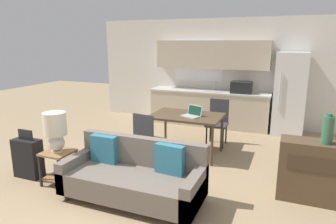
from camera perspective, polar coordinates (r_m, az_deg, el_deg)
name	(u,v)px	position (r m, az deg, el deg)	size (l,w,h in m)	color
ground_plane	(124,205)	(4.20, -8.33, -17.21)	(20.00, 20.00, 0.00)	#9E8460
wall_back	(213,72)	(7.99, 8.50, 7.63)	(6.40, 0.07, 2.70)	silver
kitchen_counter	(210,93)	(7.76, 7.99, 3.67)	(3.05, 0.65, 2.15)	beige
refrigerator	(290,94)	(7.42, 22.14, 3.20)	(0.68, 0.72, 1.90)	white
dining_table	(187,119)	(5.66, 3.56, -1.26)	(1.32, 0.90, 0.77)	brown
couch	(135,176)	(4.21, -6.34, -12.04)	(1.90, 0.80, 0.81)	#3D2D1E
side_table	(59,162)	(4.86, -20.12, -8.98)	(0.42, 0.42, 0.52)	olive
table_lamp	(55,129)	(4.70, -20.67, -3.07)	(0.33, 0.33, 0.60)	silver
credenza	(320,172)	(4.55, 27.01, -10.19)	(1.06, 0.39, 0.84)	brown
vase	(328,130)	(4.33, 28.15, -2.97)	(0.14, 0.14, 0.40)	#336047
dining_chair_far_right	(218,120)	(6.34, 9.45, -1.55)	(0.43, 0.43, 0.95)	#38383D
dining_chair_near_left	(147,137)	(5.16, -3.95, -4.86)	(0.48, 0.48, 0.95)	#38383D
laptop	(193,114)	(5.54, 4.70, -0.32)	(0.39, 0.36, 0.20)	#B7BABC
suitcase	(28,158)	(5.30, -25.11, -7.91)	(0.46, 0.22, 0.78)	black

